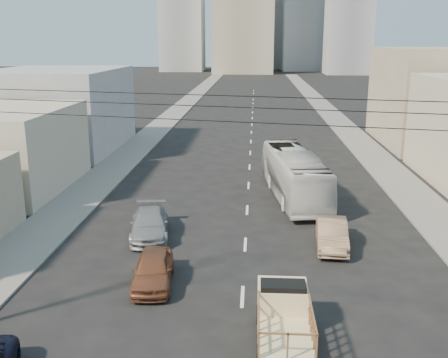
# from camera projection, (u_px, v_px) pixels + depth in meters

# --- Properties ---
(sidewalk_left) EXTENTS (3.50, 180.00, 0.12)m
(sidewalk_left) POSITION_uv_depth(u_px,v_px,m) (179.00, 110.00, 83.15)
(sidewalk_left) COLOR slate
(sidewalk_left) RESTS_ON ground
(sidewalk_right) EXTENTS (3.50, 180.00, 0.12)m
(sidewalk_right) POSITION_uv_depth(u_px,v_px,m) (328.00, 111.00, 81.79)
(sidewalk_right) COLOR slate
(sidewalk_right) RESTS_ON ground
(lane_dashes) EXTENTS (0.15, 104.00, 0.01)m
(lane_dashes) POSITION_uv_depth(u_px,v_px,m) (252.00, 128.00, 66.08)
(lane_dashes) COLOR silver
(lane_dashes) RESTS_ON ground
(flatbed_pickup) EXTENTS (1.95, 4.41, 1.90)m
(flatbed_pickup) POSITION_uv_depth(u_px,v_px,m) (284.00, 314.00, 19.07)
(flatbed_pickup) COLOR beige
(flatbed_pickup) RESTS_ON ground
(city_bus) EXTENTS (4.35, 12.14, 3.31)m
(city_bus) POSITION_uv_depth(u_px,v_px,m) (294.00, 175.00, 36.60)
(city_bus) COLOR beige
(city_bus) RESTS_ON ground
(sedan_brown) EXTENTS (2.11, 4.44, 1.47)m
(sedan_brown) POSITION_uv_depth(u_px,v_px,m) (153.00, 270.00, 23.61)
(sedan_brown) COLOR brown
(sedan_brown) RESTS_ON ground
(sedan_tan) EXTENTS (1.91, 4.59, 1.48)m
(sedan_tan) POSITION_uv_depth(u_px,v_px,m) (332.00, 234.00, 27.94)
(sedan_tan) COLOR #8D6D52
(sedan_tan) RESTS_ON ground
(sedan_grey) EXTENTS (2.80, 5.31, 1.47)m
(sedan_grey) POSITION_uv_depth(u_px,v_px,m) (150.00, 224.00, 29.47)
(sedan_grey) COLOR gray
(sedan_grey) RESTS_ON ground
(overhead_wires) EXTENTS (23.01, 5.02, 0.72)m
(overhead_wires) POSITION_uv_depth(u_px,v_px,m) (239.00, 108.00, 14.10)
(overhead_wires) COLOR black
(overhead_wires) RESTS_ON ground
(bldg_right_far) EXTENTS (12.00, 16.00, 10.00)m
(bldg_right_far) POSITION_uv_depth(u_px,v_px,m) (442.00, 97.00, 54.96)
(bldg_right_far) COLOR tan
(bldg_right_far) RESTS_ON ground
(bldg_left_far) EXTENTS (12.00, 16.00, 8.00)m
(bldg_left_far) POSITION_uv_depth(u_px,v_px,m) (57.00, 110.00, 52.68)
(bldg_left_far) COLOR #939396
(bldg_left_far) RESTS_ON ground
(midrise_ne) EXTENTS (16.00, 16.00, 40.00)m
(midrise_ne) POSITION_uv_depth(u_px,v_px,m) (306.00, 14.00, 187.27)
(midrise_ne) COLOR gray
(midrise_ne) RESTS_ON ground
(midrise_nw) EXTENTS (15.00, 15.00, 34.00)m
(midrise_nw) POSITION_uv_depth(u_px,v_px,m) (182.00, 22.00, 185.76)
(midrise_nw) COLOR gray
(midrise_nw) RESTS_ON ground
(midrise_back) EXTENTS (18.00, 18.00, 44.00)m
(midrise_back) POSITION_uv_depth(u_px,v_px,m) (271.00, 10.00, 201.93)
(midrise_back) COLOR #939396
(midrise_back) RESTS_ON ground
(midrise_east) EXTENTS (14.00, 14.00, 28.00)m
(midrise_east) POSITION_uv_depth(u_px,v_px,m) (348.00, 30.00, 168.82)
(midrise_east) COLOR gray
(midrise_east) RESTS_ON ground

